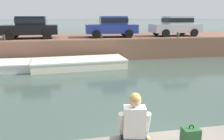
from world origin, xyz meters
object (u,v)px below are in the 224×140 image
person_seated_left (134,125)px  backpack_on_ledge (190,137)px  boat_moored_central_cream (75,64)px  car_centre_blue (112,26)px  car_right_inner_silver (176,25)px  car_left_inner_black (30,26)px  mooring_bollard_east (178,35)px  mooring_bollard_mid (101,36)px  mooring_bollard_west (4,38)px

person_seated_left → backpack_on_ledge: 0.97m
boat_moored_central_cream → backpack_on_ledge: (1.78, -9.58, 0.72)m
car_centre_blue → car_right_inner_silver: size_ratio=0.99×
car_left_inner_black → mooring_bollard_east: bearing=-10.6°
car_right_inner_silver → person_seated_left: car_right_inner_silver is taller
mooring_bollard_east → person_seated_left: bearing=-119.5°
car_right_inner_silver → mooring_bollard_mid: bearing=-162.9°
boat_moored_central_cream → car_left_inner_black: car_left_inner_black is taller
boat_moored_central_cream → car_centre_blue: (2.88, 3.88, 1.97)m
mooring_bollard_east → car_left_inner_black: bearing=169.4°
car_right_inner_silver → mooring_bollard_west: (-12.30, -1.91, -0.61)m
mooring_bollard_west → mooring_bollard_east: 11.55m
person_seated_left → car_centre_blue: bearing=81.3°
mooring_bollard_mid → person_seated_left: 11.39m
mooring_bollard_mid → backpack_on_ledge: mooring_bollard_mid is taller
mooring_bollard_west → boat_moored_central_cream: bearing=-24.8°
person_seated_left → mooring_bollard_west: bearing=114.3°
car_centre_blue → backpack_on_ledge: (-1.10, -13.45, -1.25)m
car_left_inner_black → backpack_on_ledge: car_left_inner_black is taller
car_centre_blue → mooring_bollard_west: (-7.14, -1.91, -0.61)m
car_centre_blue → mooring_bollard_mid: bearing=-119.1°
car_centre_blue → mooring_bollard_east: car_centre_blue is taller
mooring_bollard_west → mooring_bollard_east: (11.55, 0.00, 0.00)m
boat_moored_central_cream → backpack_on_ledge: 9.77m
person_seated_left → car_left_inner_black: bearing=106.1°
car_left_inner_black → person_seated_left: car_left_inner_black is taller
mooring_bollard_mid → car_centre_blue: bearing=60.9°
car_centre_blue → car_right_inner_silver: (5.16, 0.00, -0.00)m
car_left_inner_black → person_seated_left: (3.83, -13.25, -1.04)m
boat_moored_central_cream → mooring_bollard_east: size_ratio=14.43×
car_left_inner_black → car_right_inner_silver: (11.00, -0.00, -0.00)m
mooring_bollard_west → backpack_on_ledge: (6.04, -11.55, -0.64)m
car_right_inner_silver → car_left_inner_black: bearing=180.0°
car_right_inner_silver → mooring_bollard_west: car_right_inner_silver is taller
car_centre_blue → mooring_bollard_west: bearing=-165.1°
car_left_inner_black → car_right_inner_silver: same height
boat_moored_central_cream → person_seated_left: bearing=-84.8°
backpack_on_ledge → mooring_bollard_mid: bearing=89.8°
mooring_bollard_west → backpack_on_ledge: mooring_bollard_west is taller
boat_moored_central_cream → mooring_bollard_mid: size_ratio=14.43×
car_right_inner_silver → person_seated_left: size_ratio=4.05×
car_left_inner_black → person_seated_left: 13.83m
mooring_bollard_east → person_seated_left: 13.04m
mooring_bollard_west → car_right_inner_silver: bearing=8.8°
mooring_bollard_mid → mooring_bollard_east: (5.47, 0.00, 0.00)m
car_centre_blue → mooring_bollard_mid: (-1.06, -1.91, -0.61)m
car_left_inner_black → mooring_bollard_mid: 5.19m
car_left_inner_black → mooring_bollard_east: size_ratio=8.75×
boat_moored_central_cream → mooring_bollard_east: bearing=15.1°
boat_moored_central_cream → car_centre_blue: bearing=53.4°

